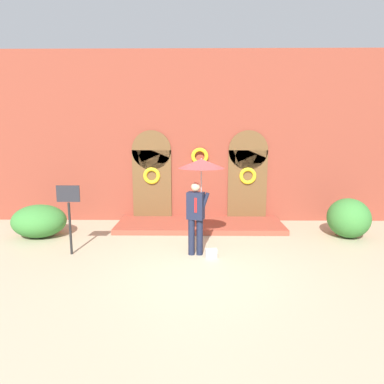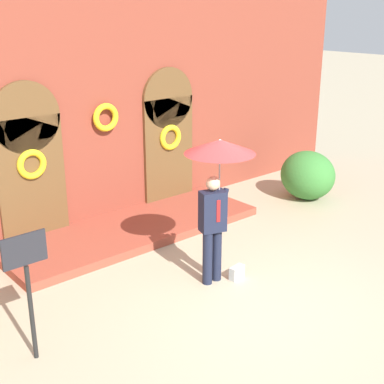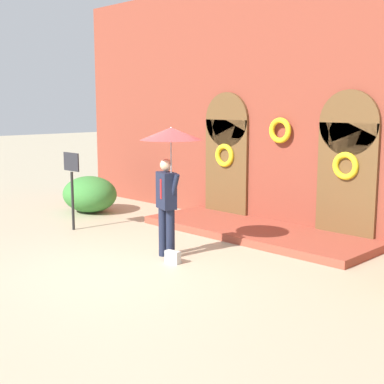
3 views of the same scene
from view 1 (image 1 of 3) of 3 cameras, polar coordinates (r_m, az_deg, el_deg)
The scene contains 7 objects.
ground_plane at distance 8.02m, azimuth 1.51°, elevation -11.84°, with size 80.00×80.00×0.00m, color tan.
building_facade at distance 11.61m, azimuth 1.29°, elevation 8.42°, with size 14.00×2.30×5.60m.
person_with_umbrella at distance 8.12m, azimuth 1.31°, elevation 2.41°, with size 1.10×1.10×2.36m.
handbag at distance 8.36m, azimuth 3.21°, elevation -10.13°, with size 0.28×0.12×0.22m, color #B7B7B2.
sign_post at distance 8.80m, azimuth -19.83°, elevation -2.56°, with size 0.56×0.06×1.72m.
shrub_left at distance 10.78m, azimuth -24.13°, elevation -4.43°, with size 1.53×1.31×0.93m, color #387A33.
shrub_right at distance 10.77m, azimuth 24.64°, elevation -3.96°, with size 1.17×1.29×1.12m, color #387A33.
Camera 1 is at (-0.11, -7.45, 2.96)m, focal length 32.00 mm.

